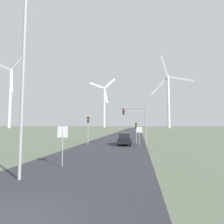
# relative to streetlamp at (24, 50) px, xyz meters

# --- Properties ---
(road_surface) EXTENTS (10.00, 240.00, 0.01)m
(road_surface) POSITION_rel_streetlamp_xyz_m (2.60, 43.85, -7.43)
(road_surface) COLOR #2D2D33
(road_surface) RESTS_ON ground
(streetlamp) EXTENTS (3.76, 0.32, 12.11)m
(streetlamp) POSITION_rel_streetlamp_xyz_m (0.00, 0.00, 0.00)
(streetlamp) COLOR #93999E
(streetlamp) RESTS_ON ground
(stop_sign_near) EXTENTS (0.81, 0.07, 2.92)m
(stop_sign_near) POSITION_rel_streetlamp_xyz_m (1.03, 3.24, -5.39)
(stop_sign_near) COLOR #93999E
(stop_sign_near) RESTS_ON ground
(stop_sign_far) EXTENTS (0.81, 0.07, 2.68)m
(stop_sign_far) POSITION_rel_streetlamp_xyz_m (6.61, 17.34, -5.56)
(stop_sign_far) COLOR #93999E
(stop_sign_far) RESTS_ON ground
(traffic_light_post_near_left) EXTENTS (0.28, 0.34, 4.23)m
(traffic_light_post_near_left) POSITION_rel_streetlamp_xyz_m (-1.09, 16.72, -4.34)
(traffic_light_post_near_left) COLOR #93999E
(traffic_light_post_near_left) RESTS_ON ground
(traffic_light_post_near_right) EXTENTS (0.28, 0.34, 3.36)m
(traffic_light_post_near_right) POSITION_rel_streetlamp_xyz_m (6.11, 19.28, -4.97)
(traffic_light_post_near_right) COLOR #93999E
(traffic_light_post_near_right) RESTS_ON ground
(traffic_light_mast_overhead) EXTENTS (3.98, 0.35, 5.80)m
(traffic_light_mast_overhead) POSITION_rel_streetlamp_xyz_m (6.24, 17.37, -3.33)
(traffic_light_mast_overhead) COLOR #93999E
(traffic_light_mast_overhead) RESTS_ON ground
(car_approaching) EXTENTS (1.88, 4.11, 1.83)m
(car_approaching) POSITION_rel_streetlamp_xyz_m (4.46, 17.31, -6.52)
(car_approaching) COLOR black
(car_approaching) RESTS_ON ground
(wind_turbine_far_left) EXTENTS (35.42, 9.77, 64.28)m
(wind_turbine_far_left) POSITION_rel_streetlamp_xyz_m (-106.07, 128.14, 24.05)
(wind_turbine_far_left) COLOR silver
(wind_turbine_far_left) RESTS_ON ground
(wind_turbine_left) EXTENTS (26.37, 13.31, 55.07)m
(wind_turbine_left) POSITION_rel_streetlamp_xyz_m (-31.28, 177.45, 18.95)
(wind_turbine_left) COLOR silver
(wind_turbine_left) RESTS_ON ground
(wind_turbine_center) EXTENTS (34.80, 10.35, 64.99)m
(wind_turbine_center) POSITION_rel_streetlamp_xyz_m (31.69, 146.31, 20.40)
(wind_turbine_center) COLOR silver
(wind_turbine_center) RESTS_ON ground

